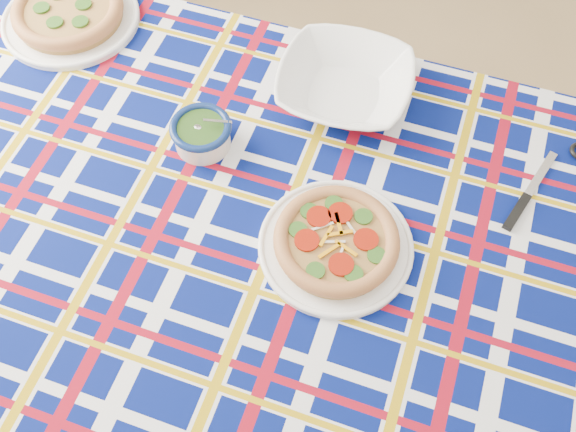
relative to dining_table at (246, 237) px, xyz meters
The scene contains 8 objects.
floor 0.91m from the dining_table, 37.29° to the left, with size 4.00×4.00×0.00m, color #93754C.
dining_table is the anchor object (origin of this frame).
tablecloth 0.02m from the dining_table, 21.80° to the left, with size 1.65×1.04×0.11m, color #051058, non-canonical shape.
main_focaccia_plate 0.21m from the dining_table, ahead, with size 0.30×0.30×0.06m, color #A17239, non-canonical shape.
pesto_bowl 0.23m from the dining_table, 144.99° to the left, with size 0.12×0.12×0.07m, color #18350E, non-canonical shape.
serving_bowl 0.38m from the dining_table, 84.32° to the left, with size 0.28×0.28×0.07m, color white.
second_focaccia_plate 0.69m from the dining_table, 156.42° to the left, with size 0.33×0.33×0.06m, color #A17239, non-canonical shape.
table_knife 0.59m from the dining_table, 37.05° to the left, with size 0.23×0.02×0.01m, color silver, non-canonical shape.
Camera 1 is at (-0.11, -0.88, 1.81)m, focal length 40.00 mm.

